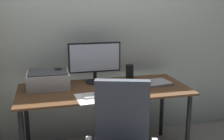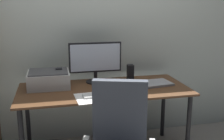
{
  "view_description": "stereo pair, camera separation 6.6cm",
  "coord_description": "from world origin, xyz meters",
  "px_view_note": "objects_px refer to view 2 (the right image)",
  "views": [
    {
      "loc": [
        -0.54,
        -2.5,
        1.55
      ],
      "look_at": [
        0.07,
        -0.04,
        0.93
      ],
      "focal_mm": 44.17,
      "sensor_mm": 36.0,
      "label": 1
    },
    {
      "loc": [
        -0.48,
        -2.51,
        1.55
      ],
      "look_at": [
        0.07,
        -0.04,
        0.93
      ],
      "focal_mm": 44.17,
      "sensor_mm": 36.0,
      "label": 2
    }
  ],
  "objects_px": {
    "coffee_mug": "(105,84)",
    "laptop": "(155,83)",
    "speaker_left": "(59,77)",
    "monitor": "(95,60)",
    "speaker_right": "(130,73)",
    "keyboard": "(99,95)",
    "desk": "(104,96)",
    "mouse": "(125,92)",
    "printer": "(49,79)"
  },
  "relations": [
    {
      "from": "monitor",
      "to": "printer",
      "type": "height_order",
      "value": "monitor"
    },
    {
      "from": "keyboard",
      "to": "speaker_left",
      "type": "xyz_separation_m",
      "value": [
        -0.33,
        0.44,
        0.08
      ]
    },
    {
      "from": "laptop",
      "to": "coffee_mug",
      "type": "bearing_deg",
      "value": 174.43
    },
    {
      "from": "desk",
      "to": "keyboard",
      "type": "height_order",
      "value": "keyboard"
    },
    {
      "from": "laptop",
      "to": "speaker_right",
      "type": "height_order",
      "value": "speaker_right"
    },
    {
      "from": "keyboard",
      "to": "speaker_right",
      "type": "bearing_deg",
      "value": 45.08
    },
    {
      "from": "desk",
      "to": "mouse",
      "type": "height_order",
      "value": "mouse"
    },
    {
      "from": "monitor",
      "to": "speaker_right",
      "type": "height_order",
      "value": "monitor"
    },
    {
      "from": "laptop",
      "to": "speaker_left",
      "type": "xyz_separation_m",
      "value": [
        -0.95,
        0.2,
        0.07
      ]
    },
    {
      "from": "keyboard",
      "to": "coffee_mug",
      "type": "bearing_deg",
      "value": 64.27
    },
    {
      "from": "speaker_right",
      "to": "printer",
      "type": "height_order",
      "value": "speaker_right"
    },
    {
      "from": "laptop",
      "to": "speaker_left",
      "type": "distance_m",
      "value": 0.97
    },
    {
      "from": "coffee_mug",
      "to": "speaker_left",
      "type": "bearing_deg",
      "value": 153.2
    },
    {
      "from": "keyboard",
      "to": "mouse",
      "type": "relative_size",
      "value": 3.02
    },
    {
      "from": "mouse",
      "to": "coffee_mug",
      "type": "height_order",
      "value": "coffee_mug"
    },
    {
      "from": "speaker_left",
      "to": "printer",
      "type": "distance_m",
      "value": 0.11
    },
    {
      "from": "mouse",
      "to": "speaker_left",
      "type": "relative_size",
      "value": 0.56
    },
    {
      "from": "printer",
      "to": "monitor",
      "type": "bearing_deg",
      "value": 6.94
    },
    {
      "from": "monitor",
      "to": "mouse",
      "type": "bearing_deg",
      "value": -64.67
    },
    {
      "from": "mouse",
      "to": "coffee_mug",
      "type": "distance_m",
      "value": 0.25
    },
    {
      "from": "coffee_mug",
      "to": "printer",
      "type": "relative_size",
      "value": 0.23
    },
    {
      "from": "monitor",
      "to": "speaker_right",
      "type": "xyz_separation_m",
      "value": [
        0.37,
        -0.01,
        -0.16
      ]
    },
    {
      "from": "desk",
      "to": "printer",
      "type": "xyz_separation_m",
      "value": [
        -0.52,
        0.17,
        0.16
      ]
    },
    {
      "from": "mouse",
      "to": "speaker_right",
      "type": "distance_m",
      "value": 0.46
    },
    {
      "from": "desk",
      "to": "mouse",
      "type": "distance_m",
      "value": 0.27
    },
    {
      "from": "keyboard",
      "to": "coffee_mug",
      "type": "xyz_separation_m",
      "value": [
        0.1,
        0.22,
        0.03
      ]
    },
    {
      "from": "coffee_mug",
      "to": "printer",
      "type": "bearing_deg",
      "value": 162.55
    },
    {
      "from": "laptop",
      "to": "monitor",
      "type": "bearing_deg",
      "value": 152.62
    },
    {
      "from": "speaker_right",
      "to": "monitor",
      "type": "bearing_deg",
      "value": 178.78
    },
    {
      "from": "mouse",
      "to": "printer",
      "type": "height_order",
      "value": "printer"
    },
    {
      "from": "monitor",
      "to": "coffee_mug",
      "type": "xyz_separation_m",
      "value": [
        0.06,
        -0.23,
        -0.2
      ]
    },
    {
      "from": "desk",
      "to": "monitor",
      "type": "distance_m",
      "value": 0.39
    },
    {
      "from": "monitor",
      "to": "speaker_right",
      "type": "relative_size",
      "value": 3.17
    },
    {
      "from": "laptop",
      "to": "speaker_left",
      "type": "height_order",
      "value": "speaker_left"
    },
    {
      "from": "monitor",
      "to": "keyboard",
      "type": "xyz_separation_m",
      "value": [
        -0.04,
        -0.45,
        -0.23
      ]
    },
    {
      "from": "desk",
      "to": "monitor",
      "type": "bearing_deg",
      "value": 101.62
    },
    {
      "from": "desk",
      "to": "speaker_left",
      "type": "bearing_deg",
      "value": 152.83
    },
    {
      "from": "printer",
      "to": "desk",
      "type": "bearing_deg",
      "value": -17.56
    },
    {
      "from": "keyboard",
      "to": "speaker_left",
      "type": "bearing_deg",
      "value": 125.52
    },
    {
      "from": "coffee_mug",
      "to": "printer",
      "type": "xyz_separation_m",
      "value": [
        -0.53,
        0.17,
        0.04
      ]
    },
    {
      "from": "monitor",
      "to": "keyboard",
      "type": "bearing_deg",
      "value": -95.23
    },
    {
      "from": "desk",
      "to": "keyboard",
      "type": "distance_m",
      "value": 0.26
    },
    {
      "from": "laptop",
      "to": "speaker_left",
      "type": "bearing_deg",
      "value": 160.55
    },
    {
      "from": "coffee_mug",
      "to": "laptop",
      "type": "distance_m",
      "value": 0.52
    },
    {
      "from": "mouse",
      "to": "speaker_left",
      "type": "distance_m",
      "value": 0.71
    },
    {
      "from": "monitor",
      "to": "speaker_left",
      "type": "height_order",
      "value": "monitor"
    },
    {
      "from": "coffee_mug",
      "to": "desk",
      "type": "bearing_deg",
      "value": 167.3
    },
    {
      "from": "coffee_mug",
      "to": "printer",
      "type": "distance_m",
      "value": 0.56
    },
    {
      "from": "coffee_mug",
      "to": "speaker_left",
      "type": "height_order",
      "value": "speaker_left"
    },
    {
      "from": "speaker_left",
      "to": "coffee_mug",
      "type": "bearing_deg",
      "value": -26.8
    }
  ]
}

